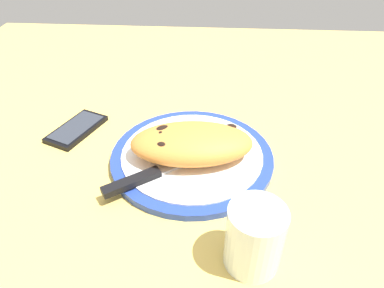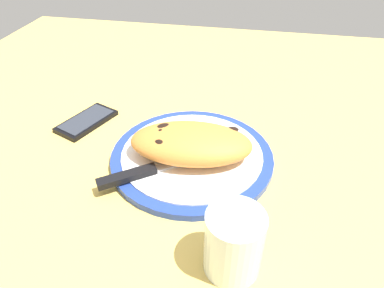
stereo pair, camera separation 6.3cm
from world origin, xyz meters
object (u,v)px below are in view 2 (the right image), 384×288
(plate, at_px, (192,156))
(smartphone, at_px, (87,121))
(fork, at_px, (187,129))
(water_glass, at_px, (233,246))
(knife, at_px, (145,172))
(calzone, at_px, (192,143))

(plate, xyz_separation_m, smartphone, (0.25, -0.08, -0.00))
(fork, distance_m, smartphone, 0.23)
(plate, relative_size, water_glass, 3.09)
(knife, distance_m, smartphone, 0.24)
(knife, relative_size, smartphone, 1.42)
(knife, bearing_deg, plate, -132.88)
(calzone, bearing_deg, fork, -72.59)
(calzone, xyz_separation_m, knife, (0.07, 0.06, -0.02))
(fork, relative_size, knife, 0.87)
(calzone, height_order, water_glass, water_glass)
(fork, bearing_deg, knife, 72.68)
(knife, distance_m, water_glass, 0.22)
(plate, xyz_separation_m, fork, (0.02, -0.07, 0.01))
(calzone, bearing_deg, water_glass, 115.14)
(smartphone, relative_size, water_glass, 1.47)
(fork, height_order, water_glass, water_glass)
(calzone, relative_size, knife, 1.13)
(fork, relative_size, water_glass, 1.80)
(smartphone, bearing_deg, water_glass, 140.15)
(plate, bearing_deg, fork, -71.34)
(smartphone, bearing_deg, calzone, 161.17)
(fork, distance_m, water_glass, 0.31)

